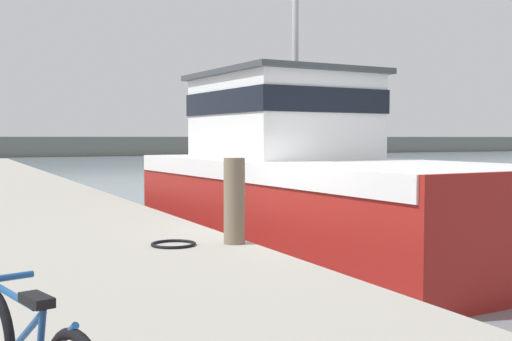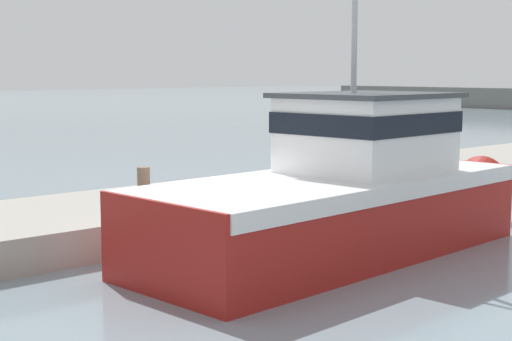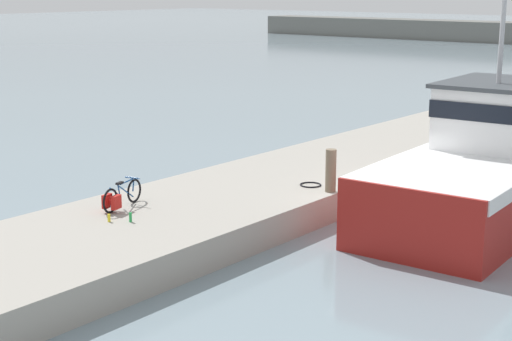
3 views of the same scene
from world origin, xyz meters
TOP-DOWN VIEW (x-y plane):
  - ground_plane at (0.00, 0.00)m, footprint 320.00×320.00m
  - dock_pier at (-3.90, 0.00)m, footprint 5.02×80.00m
  - fishing_boat_main at (1.49, 3.04)m, footprint 4.43×12.19m
  - mooring_post at (-1.65, -0.63)m, footprint 0.30×0.30m
  - hose_coil at (-2.48, -0.42)m, footprint 0.63×0.63m

SIDE VIEW (x-z plane):
  - ground_plane at x=0.00m, z-range 0.00..0.00m
  - dock_pier at x=-3.90m, z-range 0.00..0.83m
  - hose_coil at x=-2.48m, z-range 0.83..0.88m
  - mooring_post at x=-1.65m, z-range 0.83..2.05m
  - fishing_boat_main at x=1.49m, z-range -2.94..5.87m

